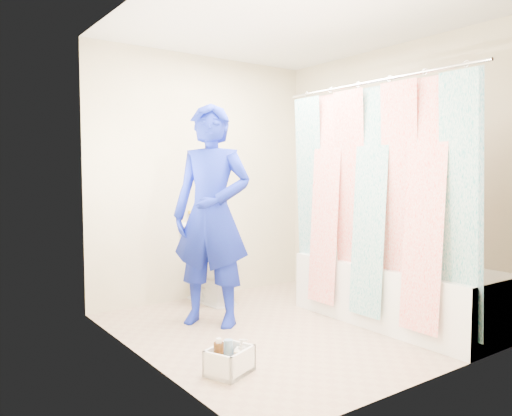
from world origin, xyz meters
TOP-DOWN VIEW (x-y plane):
  - floor at (0.00, 0.00)m, footprint 2.60×2.60m
  - ceiling at (0.00, 0.00)m, footprint 2.40×2.60m
  - wall_back at (0.00, 1.30)m, footprint 2.40×0.02m
  - wall_front at (0.00, -1.30)m, footprint 2.40×0.02m
  - wall_left at (-1.20, 0.00)m, footprint 0.02×2.60m
  - wall_right at (1.20, 0.00)m, footprint 0.02×2.60m
  - bathtub at (0.85, -0.43)m, footprint 0.70×1.75m
  - curtain_rod at (0.52, -0.43)m, footprint 0.02×1.90m
  - shower_curtain at (0.52, -0.43)m, footprint 0.06×1.75m
  - toilet at (-0.06, 1.08)m, footprint 0.47×0.78m
  - tank_lid at (-0.05, 0.96)m, footprint 0.48×0.23m
  - tank_internals at (-0.12, 1.28)m, footprint 0.19×0.06m
  - plumber at (-0.42, 0.44)m, footprint 0.75×0.78m
  - cleaning_caddy at (-0.86, -0.51)m, footprint 0.33×0.30m

SIDE VIEW (x-z plane):
  - floor at x=0.00m, z-range 0.00..0.00m
  - cleaning_caddy at x=-0.86m, z-range -0.03..0.18m
  - bathtub at x=0.85m, z-range 0.02..0.52m
  - toilet at x=-0.06m, z-range 0.00..0.77m
  - tank_lid at x=-0.05m, z-range 0.43..0.47m
  - tank_internals at x=-0.12m, z-range 0.63..0.89m
  - plumber at x=-0.42m, z-range 0.00..1.81m
  - shower_curtain at x=0.52m, z-range 0.12..1.92m
  - wall_back at x=0.00m, z-range 0.00..2.40m
  - wall_front at x=0.00m, z-range 0.00..2.40m
  - wall_left at x=-1.20m, z-range 0.00..2.40m
  - wall_right at x=1.20m, z-range 0.00..2.40m
  - curtain_rod at x=0.52m, z-range 1.94..1.96m
  - ceiling at x=0.00m, z-range 2.39..2.41m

